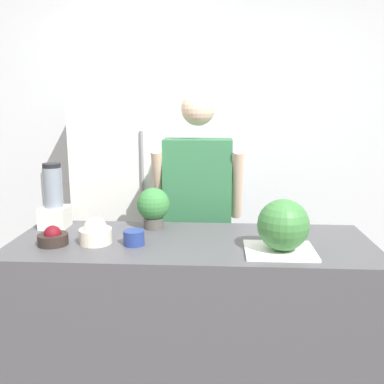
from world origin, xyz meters
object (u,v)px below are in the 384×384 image
Objects in this scene: watermelon at (283,225)px; bowl_small_blue at (134,238)px; refrigerator at (125,189)px; blender at (54,201)px; bowl_cherries at (53,238)px; bowl_cream at (95,233)px; potted_plant at (153,206)px; person at (198,216)px.

bowl_small_blue is at bearing 174.32° from watermelon.
refrigerator is 4.89× the size of blender.
refrigerator is at bearing 81.79° from blender.
watermelon is at bearing -2.56° from bowl_cherries.
potted_plant reaches higher than bowl_cream.
bowl_cherries is 1.43× the size of bowl_small_blue.
watermelon is 1.63× the size of bowl_cherries.
watermelon is 0.73m from bowl_small_blue.
bowl_cream is 0.39m from potted_plant.
refrigerator is 1.38m from bowl_cream.
bowl_cream is at bearing -131.75° from potted_plant.
bowl_cherries reaches higher than bowl_small_blue.
bowl_cream is at bearing -123.56° from person.
refrigerator is 12.02× the size of bowl_cherries.
person is at bearing 47.88° from bowl_cherries.
potted_plant is at bearing -117.36° from person.
watermelon is at bearing -53.71° from refrigerator.
blender is (-0.31, 0.27, 0.10)m from bowl_cream.
watermelon is at bearing -28.90° from potted_plant.
bowl_cream is (0.21, 0.04, 0.02)m from bowl_cherries.
person is 0.94m from blender.
refrigerator reaches higher than bowl_cream.
bowl_cream is 1.57× the size of bowl_small_blue.
potted_plant is at bearing 79.52° from bowl_small_blue.
potted_plant is at bearing 1.81° from blender.
watermelon is at bearing -5.68° from bowl_small_blue.
bowl_small_blue is at bearing -100.48° from potted_plant.
person is 0.88m from bowl_cream.
refrigerator is 1.41m from bowl_cherries.
bowl_small_blue is (0.41, 0.02, 0.00)m from bowl_cherries.
blender is (-1.23, 0.35, 0.02)m from watermelon.
potted_plant is (0.25, 0.28, 0.07)m from bowl_cream.
blender is at bearing 108.88° from bowl_cherries.
refrigerator reaches higher than bowl_small_blue.
refrigerator is 1.08× the size of person.
blender is 1.58× the size of potted_plant.
bowl_cream is at bearing -40.58° from blender.
bowl_cherries is at bearing -145.31° from potted_plant.
refrigerator reaches higher than potted_plant.
watermelon is (0.44, -0.81, 0.18)m from person.
potted_plant is (0.46, 0.32, 0.09)m from bowl_cherries.
bowl_small_blue is at bearing 3.04° from bowl_cherries.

